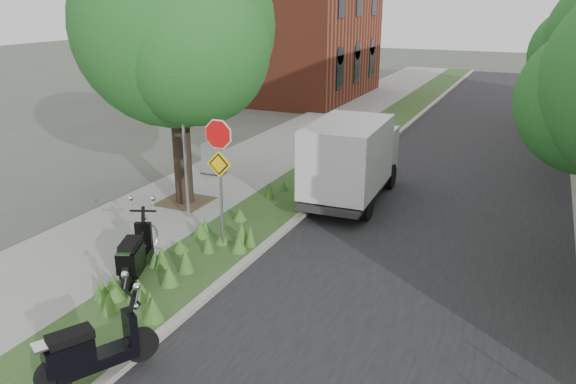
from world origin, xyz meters
name	(u,v)px	position (x,y,z in m)	size (l,w,h in m)	color
ground	(264,271)	(0.00, 0.00, 0.00)	(120.00, 120.00, 0.00)	#4C5147
sidewalk_near	(281,147)	(-4.25, 10.00, 0.06)	(3.50, 60.00, 0.12)	gray
verge	(345,154)	(-1.50, 10.00, 0.06)	(2.00, 60.00, 0.12)	#2C461E
kerb_near	(370,157)	(-0.50, 10.00, 0.07)	(0.20, 60.00, 0.13)	#9E9991
road	(465,169)	(3.00, 10.00, 0.01)	(7.00, 60.00, 0.01)	black
kerb_far	(574,180)	(6.50, 10.00, 0.07)	(0.20, 60.00, 0.13)	#9E9991
street_tree_main	(174,37)	(-4.08, 2.86, 4.80)	(6.21, 5.54, 7.66)	black
bare_post	(184,146)	(-3.20, 1.80, 2.12)	(0.08, 0.08, 4.00)	#A5A8AD
bike_hoop	(147,240)	(-2.70, -0.60, 0.50)	(0.06, 0.78, 0.77)	#A5A8AD
sign_assembly	(219,157)	(-1.40, 0.58, 2.33)	(0.94, 0.08, 3.22)	#A5A8AD
brick_building	(287,26)	(-9.50, 22.00, 4.21)	(9.40, 10.40, 8.30)	brown
scooter_near	(135,259)	(-2.22, -1.64, 0.58)	(0.94, 1.88, 0.94)	black
scooter_far	(85,356)	(-0.70, -4.69, 0.57)	(1.09, 1.77, 0.93)	black
box_truck	(352,157)	(0.30, 5.17, 1.39)	(2.05, 4.78, 2.13)	#262628
utility_cabinet	(213,159)	(-4.71, 5.57, 0.62)	(0.80, 0.55, 1.04)	#262628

